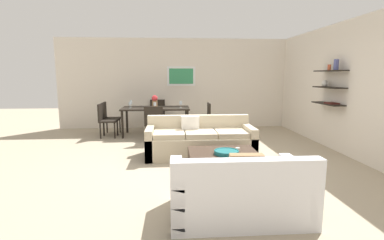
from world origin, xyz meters
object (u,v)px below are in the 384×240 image
object	(u,v)px
candle_jar	(238,150)
wine_glass_left_near	(130,104)
wine_glass_left_far	(131,102)
coffee_table	(225,166)
dining_table	(156,110)
dining_chair_foot	(154,122)
wine_glass_head	(156,102)
dining_chair_head	(157,112)
dining_chair_left_near	(105,118)
wine_glass_foot	(155,104)
wine_glass_right_near	(181,103)
centerpiece_vase	(155,101)
decorative_bowl	(226,152)
loveseat_white	(239,192)
dining_chair_right_near	(205,117)
dining_chair_left_far	(108,116)
sofa_beige	(200,141)

from	to	relation	value
candle_jar	wine_glass_left_near	size ratio (longest dim) A/B	0.44
wine_glass_left_far	coffee_table	bearing A→B (deg)	-60.78
dining_table	dining_chair_foot	bearing A→B (deg)	-90.00
wine_glass_left_far	wine_glass_head	bearing A→B (deg)	21.68
wine_glass_left_near	wine_glass_left_far	xyz separation A→B (m)	(0.00, 0.21, 0.02)
dining_chair_head	dining_chair_left_near	distance (m)	1.66
wine_glass_foot	dining_chair_left_near	bearing A→B (deg)	172.21
wine_glass_right_near	centerpiece_vase	world-z (taller)	centerpiece_vase
decorative_bowl	dining_chair_left_near	size ratio (longest dim) A/B	0.44
dining_table	wine_glass_right_near	bearing A→B (deg)	-9.11
candle_jar	wine_glass_head	bearing A→B (deg)	112.47
loveseat_white	wine_glass_foot	xyz separation A→B (m)	(-1.19, 4.22, 0.58)
dining_table	dining_chair_right_near	xyz separation A→B (m)	(1.30, -0.19, -0.17)
dining_chair_head	wine_glass_right_near	bearing A→B (deg)	-54.79
wine_glass_left_near	wine_glass_right_near	xyz separation A→B (m)	(1.34, 0.00, 0.01)
loveseat_white	candle_jar	size ratio (longest dim) A/B	21.83
coffee_table	wine_glass_right_near	xyz separation A→B (m)	(-0.59, 3.23, 0.68)
dining_chair_left_far	dining_chair_right_near	world-z (taller)	same
centerpiece_vase	dining_chair_right_near	bearing A→B (deg)	-6.76
loveseat_white	wine_glass_left_far	world-z (taller)	wine_glass_left_far
dining_chair_right_near	candle_jar	bearing A→B (deg)	-86.44
dining_chair_right_near	wine_glass_foot	size ratio (longest dim) A/B	5.04
dining_chair_right_near	wine_glass_right_near	size ratio (longest dim) A/B	4.97
decorative_bowl	dining_table	size ratio (longest dim) A/B	0.22
loveseat_white	dining_chair_left_near	bearing A→B (deg)	119.50
dining_chair_right_near	centerpiece_vase	xyz separation A→B (m)	(-1.32, 0.16, 0.42)
dining_chair_left_near	wine_glass_left_near	xyz separation A→B (m)	(0.63, 0.09, 0.36)
dining_chair_left_far	dining_chair_head	xyz separation A→B (m)	(1.30, 0.64, 0.00)
dining_chair_head	wine_glass_foot	world-z (taller)	wine_glass_foot
loveseat_white	wine_glass_right_near	distance (m)	4.55
loveseat_white	dining_chair_right_near	size ratio (longest dim) A/B	1.76
coffee_table	candle_jar	distance (m)	0.34
loveseat_white	dining_chair_left_near	distance (m)	5.06
wine_glass_left_near	wine_glass_foot	xyz separation A→B (m)	(0.67, -0.27, 0.01)
dining_table	dining_chair_right_near	world-z (taller)	dining_chair_right_near
decorative_bowl	dining_chair_foot	xyz separation A→B (m)	(-1.28, 2.50, 0.09)
decorative_bowl	dining_chair_head	size ratio (longest dim) A/B	0.44
candle_jar	wine_glass_left_far	xyz separation A→B (m)	(-2.16, 3.34, 0.47)
dining_table	wine_glass_right_near	xyz separation A→B (m)	(0.67, -0.11, 0.20)
candle_jar	wine_glass_right_near	world-z (taller)	wine_glass_right_near
decorative_bowl	centerpiece_vase	world-z (taller)	centerpiece_vase
decorative_bowl	dining_chair_left_near	bearing A→B (deg)	129.42
sofa_beige	loveseat_white	bearing A→B (deg)	-85.44
sofa_beige	dining_chair_left_far	world-z (taller)	dining_chair_left_far
dining_chair_right_near	wine_glass_head	world-z (taller)	wine_glass_head
sofa_beige	wine_glass_left_near	xyz separation A→B (m)	(-1.65, 1.96, 0.57)
dining_chair_head	wine_glass_left_far	size ratio (longest dim) A/B	4.65
candle_jar	dining_chair_foot	world-z (taller)	dining_chair_foot
dining_chair_foot	wine_glass_head	distance (m)	1.27
decorative_bowl	dining_chair_right_near	size ratio (longest dim) A/B	0.44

